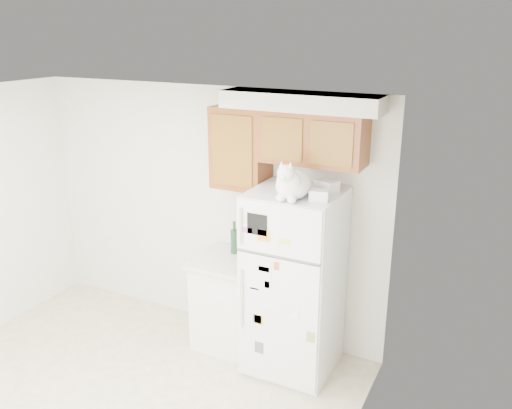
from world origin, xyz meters
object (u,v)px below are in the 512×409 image
Objects in this scene: bottle_green at (234,237)px; bottle_amber at (243,237)px; refrigerator at (294,282)px; storage_box_front at (319,195)px; cat at (292,184)px; storage_box_back at (327,186)px; base_counter at (231,301)px.

bottle_amber is (0.07, 0.05, -0.00)m from bottle_green.
storage_box_front is at bearing -29.57° from refrigerator.
storage_box_back is (0.18, 0.32, -0.08)m from cat.
refrigerator reaches higher than bottle_amber.
bottle_green is (-0.71, 0.21, 0.23)m from refrigerator.
storage_box_front is at bearing -23.92° from bottle_amber.
cat is 1.15m from bottle_green.
cat is 0.24m from storage_box_front.
bottle_amber is at bearing -167.91° from storage_box_back.
storage_box_front is (0.95, -0.22, 1.28)m from base_counter.
storage_box_back reaches higher than bottle_amber.
cat is (0.74, -0.28, 1.37)m from base_counter.
refrigerator is 5.20× the size of bottle_green.
cat is 0.38m from storage_box_back.
cat is 1.12m from bottle_amber.
storage_box_back is at bearing 85.57° from storage_box_front.
storage_box_front reaches higher than bottle_green.
cat is at bearing -28.68° from bottle_green.
refrigerator is 0.78m from bottle_green.
cat is 1.50× the size of bottle_green.
storage_box_front reaches higher than refrigerator.
storage_box_front is 0.46× the size of bottle_green.
storage_box_back is 1.16m from bottle_green.
cat reaches higher than refrigerator.
bottle_amber is (0.04, 0.18, 0.62)m from base_counter.
storage_box_front is 1.19m from bottle_amber.
base_counter is at bearing -156.34° from storage_box_back.
bottle_green is at bearing 151.32° from cat.
cat is 2.72× the size of storage_box_back.
base_counter is 1.88× the size of cat.
storage_box_back reaches higher than base_counter.
storage_box_back is 0.57× the size of bottle_amber.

